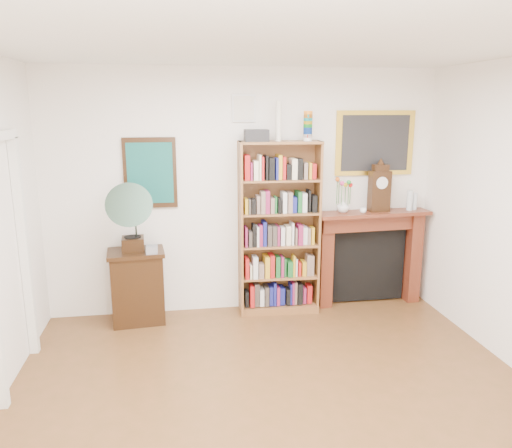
{
  "coord_description": "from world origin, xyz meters",
  "views": [
    {
      "loc": [
        -0.76,
        -3.13,
        2.36
      ],
      "look_at": [
        -0.0,
        1.6,
        1.23
      ],
      "focal_mm": 35.0,
      "sensor_mm": 36.0,
      "label": 1
    }
  ],
  "objects_px": {
    "mantel_clock": "(379,189)",
    "bottle_right": "(415,201)",
    "bottle_left": "(410,200)",
    "cd_stack": "(152,250)",
    "side_cabinet": "(138,286)",
    "teacup": "(363,210)",
    "bookshelf": "(279,219)",
    "fireplace": "(369,249)",
    "gramophone": "(130,213)",
    "flower_vase": "(343,206)"
  },
  "relations": [
    {
      "from": "mantel_clock",
      "to": "bottle_right",
      "type": "xyz_separation_m",
      "value": [
        0.47,
        0.03,
        -0.17
      ]
    },
    {
      "from": "bottle_left",
      "to": "cd_stack",
      "type": "bearing_deg",
      "value": -176.0
    },
    {
      "from": "side_cabinet",
      "to": "mantel_clock",
      "type": "bearing_deg",
      "value": -3.29
    },
    {
      "from": "teacup",
      "to": "bottle_right",
      "type": "height_order",
      "value": "bottle_right"
    },
    {
      "from": "bookshelf",
      "to": "teacup",
      "type": "bearing_deg",
      "value": 0.12
    },
    {
      "from": "bookshelf",
      "to": "side_cabinet",
      "type": "bearing_deg",
      "value": -175.71
    },
    {
      "from": "bookshelf",
      "to": "bottle_right",
      "type": "bearing_deg",
      "value": 4.5
    },
    {
      "from": "side_cabinet",
      "to": "teacup",
      "type": "distance_m",
      "value": 2.72
    },
    {
      "from": "fireplace",
      "to": "bottle_right",
      "type": "distance_m",
      "value": 0.79
    },
    {
      "from": "side_cabinet",
      "to": "fireplace",
      "type": "relative_size",
      "value": 0.59
    },
    {
      "from": "bookshelf",
      "to": "teacup",
      "type": "xyz_separation_m",
      "value": [
        0.98,
        -0.04,
        0.07
      ]
    },
    {
      "from": "bottle_left",
      "to": "bottle_right",
      "type": "bearing_deg",
      "value": 18.91
    },
    {
      "from": "bookshelf",
      "to": "bottle_left",
      "type": "bearing_deg",
      "value": 3.64
    },
    {
      "from": "gramophone",
      "to": "mantel_clock",
      "type": "bearing_deg",
      "value": -0.17
    },
    {
      "from": "bookshelf",
      "to": "gramophone",
      "type": "height_order",
      "value": "bookshelf"
    },
    {
      "from": "bookshelf",
      "to": "bottle_left",
      "type": "xyz_separation_m",
      "value": [
        1.59,
        0.04,
        0.16
      ]
    },
    {
      "from": "cd_stack",
      "to": "fireplace",
      "type": "bearing_deg",
      "value": 5.74
    },
    {
      "from": "cd_stack",
      "to": "bottle_right",
      "type": "distance_m",
      "value": 3.14
    },
    {
      "from": "bookshelf",
      "to": "mantel_clock",
      "type": "bearing_deg",
      "value": 3.98
    },
    {
      "from": "bookshelf",
      "to": "mantel_clock",
      "type": "height_order",
      "value": "bookshelf"
    },
    {
      "from": "cd_stack",
      "to": "bottle_left",
      "type": "xyz_separation_m",
      "value": [
        3.02,
        0.21,
        0.41
      ]
    },
    {
      "from": "side_cabinet",
      "to": "fireplace",
      "type": "height_order",
      "value": "fireplace"
    },
    {
      "from": "bottle_right",
      "to": "mantel_clock",
      "type": "bearing_deg",
      "value": -176.48
    },
    {
      "from": "bookshelf",
      "to": "gramophone",
      "type": "relative_size",
      "value": 2.94
    },
    {
      "from": "bookshelf",
      "to": "bottle_left",
      "type": "relative_size",
      "value": 9.57
    },
    {
      "from": "fireplace",
      "to": "cd_stack",
      "type": "xyz_separation_m",
      "value": [
        -2.57,
        -0.26,
        0.18
      ]
    },
    {
      "from": "gramophone",
      "to": "flower_vase",
      "type": "distance_m",
      "value": 2.42
    },
    {
      "from": "teacup",
      "to": "mantel_clock",
      "type": "bearing_deg",
      "value": 18.53
    },
    {
      "from": "side_cabinet",
      "to": "bottle_right",
      "type": "height_order",
      "value": "bottle_right"
    },
    {
      "from": "bottle_left",
      "to": "fireplace",
      "type": "bearing_deg",
      "value": 174.2
    },
    {
      "from": "fireplace",
      "to": "flower_vase",
      "type": "bearing_deg",
      "value": -176.67
    },
    {
      "from": "gramophone",
      "to": "bookshelf",
      "type": "bearing_deg",
      "value": 1.46
    },
    {
      "from": "bottle_left",
      "to": "teacup",
      "type": "bearing_deg",
      "value": -172.99
    },
    {
      "from": "side_cabinet",
      "to": "flower_vase",
      "type": "height_order",
      "value": "flower_vase"
    },
    {
      "from": "fireplace",
      "to": "flower_vase",
      "type": "height_order",
      "value": "flower_vase"
    },
    {
      "from": "teacup",
      "to": "gramophone",
      "type": "bearing_deg",
      "value": -177.36
    },
    {
      "from": "fireplace",
      "to": "flower_vase",
      "type": "xyz_separation_m",
      "value": [
        -0.37,
        -0.04,
        0.55
      ]
    },
    {
      "from": "gramophone",
      "to": "cd_stack",
      "type": "bearing_deg",
      "value": -8.41
    },
    {
      "from": "fireplace",
      "to": "cd_stack",
      "type": "height_order",
      "value": "fireplace"
    },
    {
      "from": "bookshelf",
      "to": "teacup",
      "type": "height_order",
      "value": "bookshelf"
    },
    {
      "from": "mantel_clock",
      "to": "bottle_right",
      "type": "bearing_deg",
      "value": -0.45
    },
    {
      "from": "flower_vase",
      "to": "teacup",
      "type": "xyz_separation_m",
      "value": [
        0.22,
        -0.08,
        -0.04
      ]
    },
    {
      "from": "fireplace",
      "to": "mantel_clock",
      "type": "xyz_separation_m",
      "value": [
        0.07,
        -0.05,
        0.74
      ]
    },
    {
      "from": "mantel_clock",
      "to": "flower_vase",
      "type": "height_order",
      "value": "mantel_clock"
    },
    {
      "from": "mantel_clock",
      "to": "bottle_right",
      "type": "relative_size",
      "value": 2.77
    },
    {
      "from": "fireplace",
      "to": "mantel_clock",
      "type": "height_order",
      "value": "mantel_clock"
    },
    {
      "from": "mantel_clock",
      "to": "flower_vase",
      "type": "xyz_separation_m",
      "value": [
        -0.44,
        0.0,
        -0.19
      ]
    },
    {
      "from": "side_cabinet",
      "to": "bottle_right",
      "type": "distance_m",
      "value": 3.39
    },
    {
      "from": "teacup",
      "to": "bottle_right",
      "type": "distance_m",
      "value": 0.69
    },
    {
      "from": "bottle_left",
      "to": "mantel_clock",
      "type": "bearing_deg",
      "value": -179.73
    }
  ]
}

